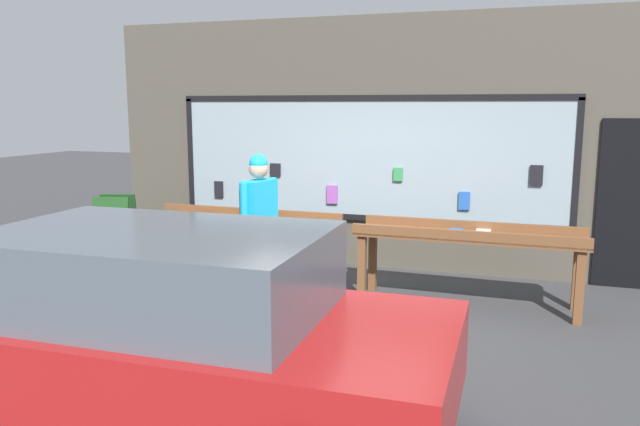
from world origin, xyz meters
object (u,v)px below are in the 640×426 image
at_px(display_table_right, 469,242).
at_px(small_dog, 224,279).
at_px(person_browsing, 259,214).
at_px(display_table_left, 240,226).
at_px(parked_car, 160,324).
at_px(sandwich_board_sign, 116,231).

distance_m(display_table_right, small_dog, 2.84).
relative_size(person_browsing, small_dog, 2.79).
distance_m(display_table_left, person_browsing, 0.70).
bearing_deg(display_table_right, person_browsing, -168.94).
distance_m(display_table_right, parked_car, 3.86).
bearing_deg(display_table_right, display_table_left, 179.99).
bearing_deg(display_table_left, person_browsing, -44.55).
bearing_deg(display_table_right, parked_car, -118.13).
xyz_separation_m(display_table_right, small_dog, (-2.72, -0.66, -0.50)).
height_order(display_table_left, display_table_right, display_table_left).
xyz_separation_m(display_table_right, parked_car, (-1.82, -3.41, -0.01)).
relative_size(display_table_right, person_browsing, 1.49).
xyz_separation_m(display_table_right, person_browsing, (-2.35, -0.46, 0.26)).
distance_m(display_table_left, parked_car, 3.55).
height_order(display_table_left, person_browsing, person_browsing).
xyz_separation_m(small_dog, sandwich_board_sign, (-2.10, 0.85, 0.27)).
bearing_deg(person_browsing, sandwich_board_sign, 86.55).
bearing_deg(display_table_left, display_table_right, -0.01).
xyz_separation_m(display_table_left, parked_car, (0.99, -3.41, -0.01)).
height_order(person_browsing, parked_car, person_browsing).
bearing_deg(parked_car, display_table_right, 61.27).
height_order(display_table_right, sandwich_board_sign, sandwich_board_sign).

